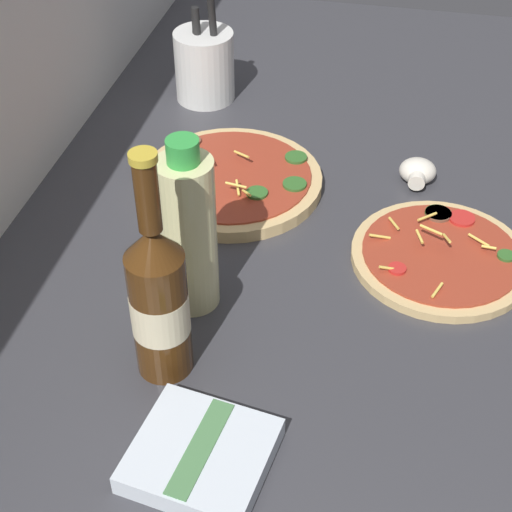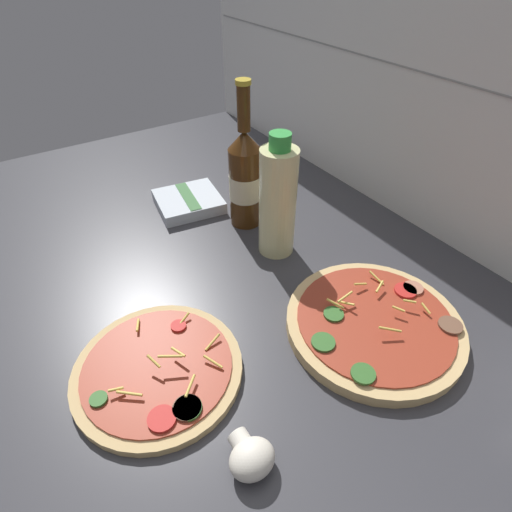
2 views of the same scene
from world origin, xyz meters
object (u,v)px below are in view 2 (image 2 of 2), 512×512
pizza_near (158,370)px  oil_bottle (278,201)px  mushroom_left (251,457)px  dish_towel (189,201)px  pizza_far (374,324)px  beer_bottle (245,178)px

pizza_near → oil_bottle: 33.23cm
mushroom_left → pizza_near: bearing=-166.6°
dish_towel → pizza_far: bearing=10.0°
pizza_far → oil_bottle: bearing=-177.6°
pizza_far → oil_bottle: oil_bottle is taller
pizza_near → beer_bottle: 38.86cm
pizza_far → beer_bottle: bearing=-178.5°
pizza_near → pizza_far: size_ratio=0.87×
mushroom_left → dish_towel: size_ratio=0.38×
mushroom_left → dish_towel: (-52.52, 17.72, -0.63)cm
dish_towel → mushroom_left: bearing=-18.6°
pizza_far → oil_bottle: 25.44cm
pizza_far → mushroom_left: size_ratio=4.68×
oil_bottle → mushroom_left: 40.03cm
beer_bottle → oil_bottle: 10.76cm
pizza_near → pizza_far: 31.52cm
pizza_near → beer_bottle: size_ratio=0.82×
pizza_far → dish_towel: pizza_far is taller
pizza_far → dish_towel: bearing=-170.0°
oil_bottle → mushroom_left: oil_bottle is taller
oil_bottle → mushroom_left: size_ratio=4.04×
beer_bottle → pizza_far: bearing=1.5°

